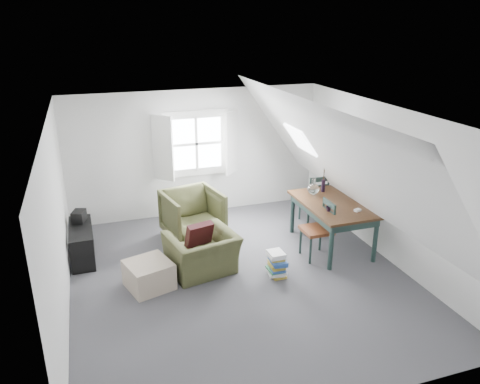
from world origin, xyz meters
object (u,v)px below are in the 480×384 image
object	(u,v)px
ottoman	(149,275)
dining_chair_far	(314,198)
armchair_near	(203,272)
magazine_stack	(277,264)
media_shelf	(82,245)
dining_chair_near	(319,229)
armchair_far	(194,237)
dining_table	(332,209)

from	to	relation	value
ottoman	dining_chair_far	distance (m)	3.65
armchair_near	magazine_stack	size ratio (longest dim) A/B	2.51
armchair_near	magazine_stack	world-z (taller)	magazine_stack
dining_chair_far	ottoman	bearing A→B (deg)	29.39
media_shelf	magazine_stack	world-z (taller)	media_shelf
dining_chair_far	magazine_stack	xyz separation A→B (m)	(-1.46, -1.65, -0.31)
dining_chair_far	media_shelf	distance (m)	4.30
armchair_near	media_shelf	size ratio (longest dim) A/B	0.93
ottoman	magazine_stack	bearing A→B (deg)	-8.91
dining_chair_near	media_shelf	bearing A→B (deg)	-123.28
armchair_near	armchair_far	bearing A→B (deg)	-108.46
dining_table	media_shelf	xyz separation A→B (m)	(-4.11, 0.88, -0.46)
armchair_near	dining_chair_far	distance (m)	2.83
armchair_far	dining_chair_far	bearing A→B (deg)	-13.53
armchair_far	ottoman	bearing A→B (deg)	-136.25
dining_table	media_shelf	size ratio (longest dim) A/B	1.50
armchair_far	dining_chair_near	distance (m)	2.32
armchair_near	dining_chair_far	xyz separation A→B (m)	(2.52, 1.17, 0.52)
dining_chair_near	media_shelf	distance (m)	3.90
media_shelf	dining_table	bearing A→B (deg)	-16.31
dining_chair_far	magazine_stack	world-z (taller)	dining_chair_far
dining_table	dining_chair_far	distance (m)	1.04
armchair_far	magazine_stack	size ratio (longest dim) A/B	2.44
ottoman	media_shelf	bearing A→B (deg)	126.98
magazine_stack	media_shelf	bearing A→B (deg)	151.81
armchair_near	ottoman	world-z (taller)	ottoman
dining_chair_near	dining_table	bearing A→B (deg)	108.80
armchair_near	dining_chair_far	bearing A→B (deg)	-166.72
dining_chair_far	magazine_stack	bearing A→B (deg)	56.09
dining_chair_near	armchair_far	bearing A→B (deg)	-143.40
armchair_far	magazine_stack	distance (m)	1.97
armchair_near	armchair_far	size ratio (longest dim) A/B	1.03
armchair_near	dining_table	world-z (taller)	dining_table
armchair_near	dining_chair_near	size ratio (longest dim) A/B	1.03
dining_chair_far	media_shelf	size ratio (longest dim) A/B	0.91
armchair_far	dining_table	world-z (taller)	dining_table
ottoman	dining_table	distance (m)	3.25
armchair_near	magazine_stack	distance (m)	1.18
armchair_near	dining_chair_near	xyz separation A→B (m)	(1.95, -0.11, 0.51)
dining_table	magazine_stack	size ratio (longest dim) A/B	4.06
armchair_far	dining_chair_near	size ratio (longest dim) A/B	1.00
armchair_near	armchair_far	distance (m)	1.27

